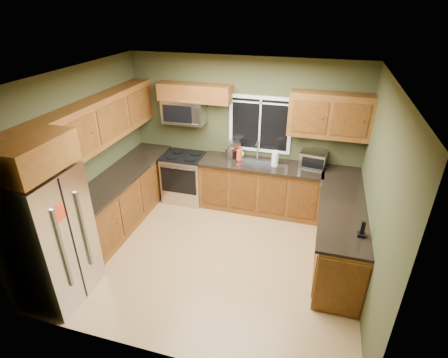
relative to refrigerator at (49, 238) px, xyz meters
The scene contains 28 objects.
floor 2.35m from the refrigerator, 36.78° to the left, with size 4.20×4.20×0.00m, color #9A7244.
ceiling 2.82m from the refrigerator, 36.78° to the left, with size 4.20×4.20×0.00m, color white.
back_wall 3.58m from the refrigerator, 60.71° to the left, with size 4.20×4.20×0.00m, color #3A3C21.
front_wall 1.86m from the refrigerator, 16.04° to the right, with size 4.20×4.20×0.00m, color #3A3C21.
left_wall 1.42m from the refrigerator, 105.52° to the left, with size 3.60×3.60×0.00m, color #3A3C21.
right_wall 4.08m from the refrigerator, 18.71° to the left, with size 3.60×3.60×0.00m, color #3A3C21.
window 3.75m from the refrigerator, 56.52° to the left, with size 1.12×0.03×1.02m.
base_cabinets_left 1.83m from the refrigerator, 91.97° to the left, with size 0.60×2.65×0.90m, color brown.
countertop_left 1.78m from the refrigerator, 91.16° to the left, with size 0.65×2.65×0.04m, color black.
base_cabinets_back 3.56m from the refrigerator, 52.43° to the left, with size 2.17×0.60×0.90m, color brown.
countertop_back 3.51m from the refrigerator, 52.18° to the left, with size 2.17×0.65×0.04m, color black.
base_cabinets_peninsula 4.02m from the refrigerator, 27.50° to the left, with size 0.60×2.52×0.90m.
countertop_peninsula 3.97m from the refrigerator, 27.77° to the left, with size 0.65×2.50×0.04m, color black.
upper_cabinets_left 2.03m from the refrigerator, 96.30° to the left, with size 0.33×2.65×0.72m, color brown.
upper_cabinets_back_left 3.28m from the refrigerator, 73.15° to the left, with size 1.30×0.33×0.30m, color brown.
upper_cabinets_back_right 4.44m from the refrigerator, 42.62° to the left, with size 1.30×0.33×0.72m, color brown.
upper_cabinet_over_fridge 1.13m from the refrigerator, behind, with size 0.72×0.90×0.38m, color brown.
refrigerator is the anchor object (origin of this frame).
range 2.89m from the refrigerator, 76.03° to the left, with size 0.76×0.69×0.94m.
microwave 3.10m from the refrigerator, 76.66° to the left, with size 0.76×0.41×0.42m.
sink 3.46m from the refrigerator, 53.87° to the left, with size 0.60×0.42×0.36m.
toaster_oven 4.20m from the refrigerator, 43.97° to the left, with size 0.47×0.39×0.27m.
coffee_maker 3.36m from the refrigerator, 61.06° to the left, with size 0.25×0.28×0.29m.
kettle 3.23m from the refrigerator, 61.19° to the left, with size 0.18×0.18×0.26m.
paper_towel_roll 3.66m from the refrigerator, 49.13° to the left, with size 0.14×0.14×0.30m.
soap_bottle_a 3.30m from the refrigerator, 58.14° to the left, with size 0.11×0.11×0.28m, color #EE3C16.
soap_bottle_c 3.44m from the refrigerator, 59.91° to the left, with size 0.13×0.13×0.17m, color white.
cordless_phone 3.86m from the refrigerator, 15.68° to the left, with size 0.10×0.10×0.21m.
Camera 1 is at (1.31, -4.06, 3.55)m, focal length 28.00 mm.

